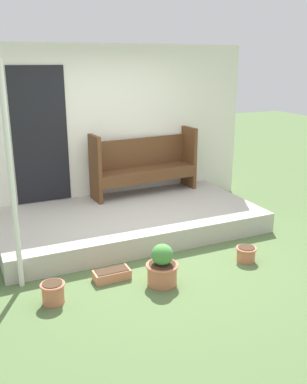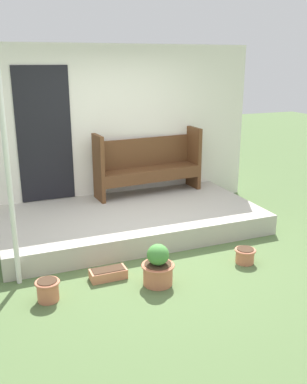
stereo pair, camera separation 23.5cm
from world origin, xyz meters
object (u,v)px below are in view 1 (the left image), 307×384
Objects in this scene: support_post at (11,181)px; flower_pot_right at (246,253)px; bench at (144,162)px; flower_pot_left at (53,292)px; planter_box_rect at (112,275)px; flower_pot_middle at (162,267)px.

support_post is 2.86m from flower_pot_right.
bench is 3.06m from flower_pot_left.
planter_box_rect is at bearing 16.62° from flower_pot_left.
flower_pot_right is 1.67m from planter_box_rect.
flower_pot_middle is (1.17, -0.11, 0.08)m from flower_pot_left.
support_post is at bearing 163.35° from planter_box_rect.
bench is at bearing 57.84° from planter_box_rect.
flower_pot_right is (1.18, 0.07, -0.10)m from flower_pot_middle.
flower_pot_middle is 1.18m from flower_pot_right.
flower_pot_right is 0.63× the size of planter_box_rect.
support_post is 1.35× the size of bench.
flower_pot_middle is at bearing -176.39° from flower_pot_right.
support_post is 1.83m from flower_pot_middle.
flower_pot_left is at bearing -163.38° from planter_box_rect.
bench is at bearing 71.14° from flower_pot_middle.
flower_pot_left is 0.55× the size of flower_pot_middle.
bench reaches higher than flower_pot_left.
flower_pot_middle is (1.42, -0.60, -0.99)m from support_post.
bench is 6.82× the size of flower_pot_right.
flower_pot_right is at bearing -11.51° from support_post.
flower_pot_left is 1.18m from flower_pot_middle.
support_post is at bearing 156.95° from flower_pot_middle.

